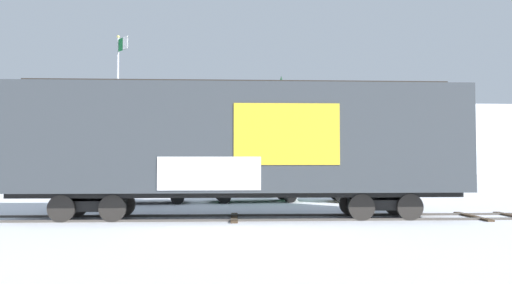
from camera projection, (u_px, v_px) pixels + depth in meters
ground_plane at (230, 219)px, 16.61m from camera, size 260.00×260.00×0.00m
track at (280, 217)px, 16.70m from camera, size 60.02×3.70×0.08m
freight_car at (238, 141)px, 16.74m from camera, size 16.06×3.13×4.95m
flagpole at (119, 96)px, 28.33m from camera, size 0.88×1.08×9.75m
hillside at (226, 142)px, 80.80m from camera, size 152.27×29.73×15.19m
parked_car_black at (147, 186)px, 22.65m from camera, size 4.30×2.33×1.67m
parked_car_green at (253, 184)px, 23.55m from camera, size 4.94×2.39×1.83m
parked_car_tan at (368, 185)px, 23.51m from camera, size 4.51×2.19×1.65m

